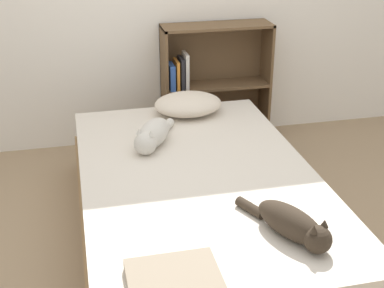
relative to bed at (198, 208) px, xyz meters
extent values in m
plane|color=#997F60|center=(0.00, 0.00, -0.21)|extent=(8.00, 8.00, 0.00)
cube|color=#99754C|center=(0.00, 0.00, -0.09)|extent=(1.28, 2.08, 0.25)
cube|color=beige|center=(0.00, 0.00, 0.13)|extent=(1.24, 2.02, 0.18)
ellipsoid|color=beige|center=(0.13, 0.83, 0.29)|extent=(0.45, 0.35, 0.14)
ellipsoid|color=beige|center=(-0.17, 0.41, 0.30)|extent=(0.29, 0.35, 0.15)
sphere|color=beige|center=(-0.24, 0.29, 0.29)|extent=(0.13, 0.13, 0.13)
cone|color=beige|center=(-0.21, 0.27, 0.36)|extent=(0.04, 0.04, 0.03)
cone|color=beige|center=(-0.27, 0.31, 0.36)|extent=(0.04, 0.04, 0.03)
cylinder|color=beige|center=(-0.07, 0.59, 0.25)|extent=(0.12, 0.15, 0.06)
ellipsoid|color=#33281E|center=(0.25, -0.65, 0.29)|extent=(0.28, 0.38, 0.14)
sphere|color=#33281E|center=(0.32, -0.78, 0.28)|extent=(0.12, 0.12, 0.12)
cone|color=#33281E|center=(0.35, -0.77, 0.35)|extent=(0.04, 0.04, 0.03)
cone|color=#33281E|center=(0.29, -0.80, 0.35)|extent=(0.04, 0.04, 0.03)
cylinder|color=#33281E|center=(0.15, -0.43, 0.24)|extent=(0.11, 0.17, 0.05)
cube|color=brown|center=(0.05, 1.30, 0.25)|extent=(0.02, 0.26, 0.92)
cube|color=brown|center=(0.85, 1.30, 0.25)|extent=(0.02, 0.26, 0.92)
cube|color=brown|center=(0.45, 1.30, -0.20)|extent=(0.82, 0.26, 0.02)
cube|color=brown|center=(0.45, 1.30, 0.70)|extent=(0.82, 0.26, 0.02)
cube|color=brown|center=(0.45, 1.30, 0.25)|extent=(0.78, 0.26, 0.02)
cube|color=brown|center=(0.45, 1.42, 0.25)|extent=(0.82, 0.02, 0.92)
cube|color=#2D519E|center=(0.09, 1.26, 0.35)|extent=(0.04, 0.16, 0.19)
cube|color=orange|center=(0.14, 1.26, 0.37)|extent=(0.02, 0.16, 0.21)
cube|color=#232328|center=(0.17, 1.26, 0.37)|extent=(0.02, 0.16, 0.23)
cube|color=beige|center=(0.20, 1.26, 0.39)|extent=(0.03, 0.16, 0.27)
cube|color=gray|center=(-0.30, -0.85, 0.25)|extent=(0.36, 0.27, 0.05)
camera|label=1|loc=(-0.59, -2.45, 1.59)|focal=50.00mm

